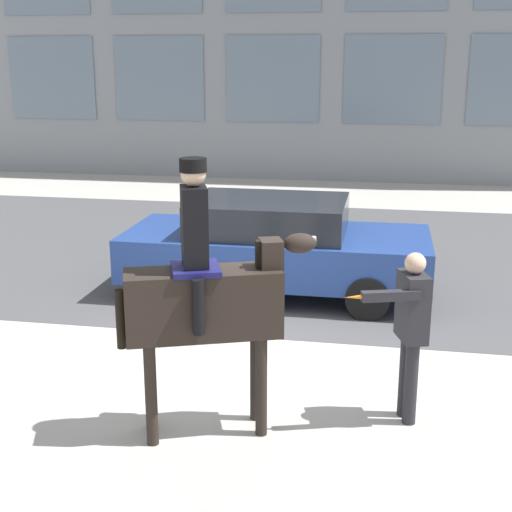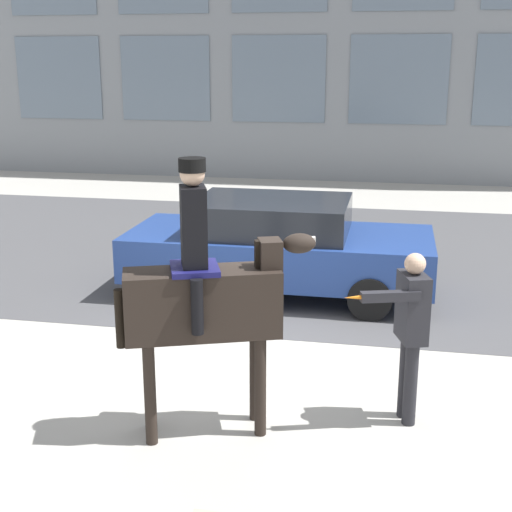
# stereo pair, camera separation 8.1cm
# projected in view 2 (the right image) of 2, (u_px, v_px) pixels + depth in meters

# --- Properties ---
(ground_plane) EXTENTS (80.00, 80.00, 0.00)m
(ground_plane) POSITION_uv_depth(u_px,v_px,m) (241.00, 353.00, 8.63)
(ground_plane) COLOR #9E9B93
(road_surface) EXTENTS (22.99, 8.50, 0.01)m
(road_surface) POSITION_uv_depth(u_px,v_px,m) (296.00, 252.00, 13.12)
(road_surface) COLOR #444447
(road_surface) RESTS_ON ground_plane
(mounted_horse_lead) EXTENTS (1.76, 0.91, 2.61)m
(mounted_horse_lead) POSITION_uv_depth(u_px,v_px,m) (206.00, 296.00, 6.47)
(mounted_horse_lead) COLOR black
(mounted_horse_lead) RESTS_ON ground_plane
(pedestrian_bystander) EXTENTS (0.80, 0.63, 1.70)m
(pedestrian_bystander) POSITION_uv_depth(u_px,v_px,m) (410.00, 325.00, 6.75)
(pedestrian_bystander) COLOR #232328
(pedestrian_bystander) RESTS_ON ground_plane
(street_car_near_lane) EXTENTS (4.50, 2.00, 1.44)m
(street_car_near_lane) POSITION_uv_depth(u_px,v_px,m) (278.00, 245.00, 10.65)
(street_car_near_lane) COLOR navy
(street_car_near_lane) RESTS_ON ground_plane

